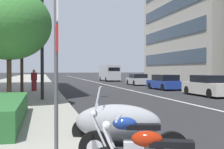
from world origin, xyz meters
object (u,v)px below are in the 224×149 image
at_px(car_approaching_light, 208,86).
at_px(parking_sign_by_curb, 56,62).
at_px(delivery_van_ahead, 109,73).
at_px(street_tree_near_plaza_corner, 22,29).
at_px(car_lead_in_lane, 165,83).
at_px(pedestrian_on_plaza, 34,80).
at_px(motorcycle_nearest_camera, 131,141).
at_px(motorcycle_under_tarp, 117,123).
at_px(car_mid_block_traffic, 138,80).
at_px(street_lamp_with_banners, 47,14).
at_px(street_tree_mid_sidewalk, 9,24).

xyz_separation_m(car_approaching_light, parking_sign_by_curb, (-13.66, 10.92, 1.24)).
xyz_separation_m(delivery_van_ahead, street_tree_near_plaza_corner, (-24.23, 11.97, 3.34)).
bearing_deg(parking_sign_by_curb, delivery_van_ahead, -13.90).
relative_size(car_approaching_light, car_lead_in_lane, 1.04).
relative_size(car_approaching_light, delivery_van_ahead, 0.75).
distance_m(car_lead_in_lane, delivery_van_ahead, 21.26).
bearing_deg(pedestrian_on_plaza, car_approaching_light, 37.82).
relative_size(motorcycle_nearest_camera, car_lead_in_lane, 0.47).
height_order(car_lead_in_lane, parking_sign_by_curb, parking_sign_by_curb).
bearing_deg(motorcycle_under_tarp, car_lead_in_lane, -92.98).
distance_m(car_approaching_light, car_mid_block_traffic, 15.16).
height_order(car_mid_block_traffic, delivery_van_ahead, delivery_van_ahead).
bearing_deg(motorcycle_nearest_camera, car_mid_block_traffic, -93.26).
bearing_deg(street_lamp_with_banners, car_lead_in_lane, -52.08).
bearing_deg(motorcycle_under_tarp, street_lamp_with_banners, -58.13).
relative_size(car_lead_in_lane, delivery_van_ahead, 0.72).
distance_m(car_approaching_light, car_lead_in_lane, 6.93).
bearing_deg(car_lead_in_lane, car_mid_block_traffic, -3.74).
bearing_deg(delivery_van_ahead, pedestrian_on_plaza, 152.34).
distance_m(car_lead_in_lane, street_lamp_with_banners, 14.12).
relative_size(motorcycle_nearest_camera, car_mid_block_traffic, 0.50).
distance_m(car_approaching_light, street_tree_mid_sidewalk, 13.52).
xyz_separation_m(street_tree_mid_sidewalk, street_tree_near_plaza_corner, (7.45, -0.11, 0.75)).
bearing_deg(car_approaching_light, car_mid_block_traffic, 0.17).
distance_m(motorcycle_nearest_camera, street_tree_mid_sidewalk, 10.47).
bearing_deg(street_lamp_with_banners, car_mid_block_traffic, -33.08).
distance_m(car_approaching_light, street_tree_near_plaza_corner, 13.74).
bearing_deg(delivery_van_ahead, car_mid_block_traffic, -179.19).
bearing_deg(street_tree_mid_sidewalk, motorcycle_nearest_camera, -161.35).
bearing_deg(car_mid_block_traffic, car_approaching_light, -179.05).
xyz_separation_m(parking_sign_by_curb, street_lamp_with_banners, (12.31, -0.08, 2.98)).
height_order(motorcycle_nearest_camera, street_lamp_with_banners, street_lamp_with_banners).
bearing_deg(street_tree_near_plaza_corner, pedestrian_on_plaza, -25.56).
xyz_separation_m(motorcycle_nearest_camera, delivery_van_ahead, (41.03, -8.92, 0.93)).
height_order(motorcycle_under_tarp, delivery_van_ahead, delivery_van_ahead).
xyz_separation_m(car_lead_in_lane, parking_sign_by_curb, (-20.59, 10.70, 1.26)).
distance_m(motorcycle_nearest_camera, pedestrian_on_plaza, 18.61).
bearing_deg(car_mid_block_traffic, car_lead_in_lane, 179.70).
height_order(street_lamp_with_banners, street_tree_near_plaza_corner, street_lamp_with_banners).
distance_m(motorcycle_nearest_camera, car_lead_in_lane, 21.85).
xyz_separation_m(parking_sign_by_curb, street_tree_near_plaza_corner, (17.60, 1.62, 2.79)).
height_order(street_tree_mid_sidewalk, pedestrian_on_plaza, street_tree_mid_sidewalk).
xyz_separation_m(car_lead_in_lane, delivery_van_ahead, (21.24, 0.35, 0.72)).
distance_m(motorcycle_nearest_camera, street_lamp_with_banners, 12.41).
bearing_deg(street_tree_mid_sidewalk, delivery_van_ahead, -20.87).
height_order(parking_sign_by_curb, street_lamp_with_banners, street_lamp_with_banners).
relative_size(car_lead_in_lane, street_lamp_with_banners, 0.55).
bearing_deg(delivery_van_ahead, motorcycle_nearest_camera, 166.41).
bearing_deg(street_tree_near_plaza_corner, parking_sign_by_curb, -174.76).
height_order(delivery_van_ahead, street_tree_near_plaza_corner, street_tree_near_plaza_corner).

